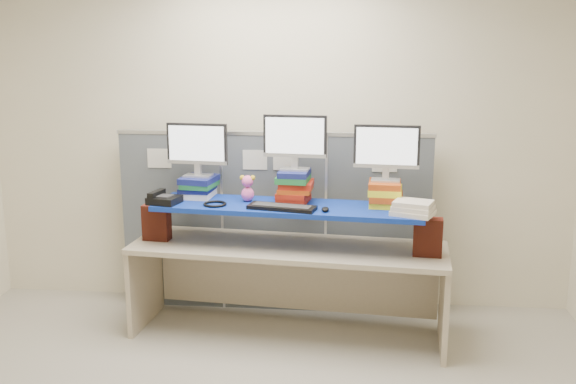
# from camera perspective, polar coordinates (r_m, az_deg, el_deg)

# --- Properties ---
(room) EXTENTS (5.00, 4.00, 2.80)m
(room) POSITION_cam_1_polar(r_m,az_deg,el_deg) (3.50, -4.73, -0.49)
(room) COLOR #EDE2C3
(room) RESTS_ON ground
(cubicle_partition) EXTENTS (2.60, 0.06, 1.53)m
(cubicle_partition) POSITION_cam_1_polar(r_m,az_deg,el_deg) (5.37, -1.26, -2.68)
(cubicle_partition) COLOR #4C5259
(cubicle_partition) RESTS_ON ground
(desk) EXTENTS (2.45, 0.92, 0.73)m
(desk) POSITION_cam_1_polar(r_m,az_deg,el_deg) (4.93, 0.00, -6.38)
(desk) COLOR #B9A88D
(desk) RESTS_ON ground
(brick_pier_left) EXTENTS (0.21, 0.13, 0.28)m
(brick_pier_left) POSITION_cam_1_polar(r_m,az_deg,el_deg) (5.09, -11.60, -2.66)
(brick_pier_left) COLOR maroon
(brick_pier_left) RESTS_ON desk
(brick_pier_right) EXTENTS (0.21, 0.13, 0.28)m
(brick_pier_right) POSITION_cam_1_polar(r_m,az_deg,el_deg) (4.72, 12.31, -3.93)
(brick_pier_right) COLOR maroon
(brick_pier_right) RESTS_ON desk
(blue_board) EXTENTS (2.05, 0.69, 0.04)m
(blue_board) POSITION_cam_1_polar(r_m,az_deg,el_deg) (4.81, 0.00, -1.38)
(blue_board) COLOR navy
(blue_board) RESTS_ON brick_pier_left
(book_stack_left) EXTENTS (0.29, 0.33, 0.17)m
(book_stack_left) POSITION_cam_1_polar(r_m,az_deg,el_deg) (5.09, -7.95, 0.50)
(book_stack_left) COLOR white
(book_stack_left) RESTS_ON blue_board
(book_stack_center) EXTENTS (0.28, 0.32, 0.25)m
(book_stack_center) POSITION_cam_1_polar(r_m,az_deg,el_deg) (4.88, 0.58, 0.55)
(book_stack_center) COLOR #AC2213
(book_stack_center) RESTS_ON blue_board
(book_stack_right) EXTENTS (0.27, 0.32, 0.19)m
(book_stack_right) POSITION_cam_1_polar(r_m,az_deg,el_deg) (4.81, 8.63, -0.12)
(book_stack_right) COLOR #FFF322
(book_stack_right) RESTS_ON blue_board
(monitor_left) EXTENTS (0.48, 0.15, 0.42)m
(monitor_left) POSITION_cam_1_polar(r_m,az_deg,el_deg) (5.02, -8.08, 4.03)
(monitor_left) COLOR #B4B4B9
(monitor_left) RESTS_ON book_stack_left
(monitor_center) EXTENTS (0.48, 0.15, 0.42)m
(monitor_center) POSITION_cam_1_polar(r_m,az_deg,el_deg) (4.82, 0.62, 4.73)
(monitor_center) COLOR #B4B4B9
(monitor_center) RESTS_ON book_stack_center
(monitor_right) EXTENTS (0.48, 0.15, 0.42)m
(monitor_right) POSITION_cam_1_polar(r_m,az_deg,el_deg) (4.75, 8.76, 3.75)
(monitor_right) COLOR #B4B4B9
(monitor_right) RESTS_ON book_stack_right
(keyboard) EXTENTS (0.52, 0.27, 0.03)m
(keyboard) POSITION_cam_1_polar(r_m,az_deg,el_deg) (4.68, -0.55, -1.36)
(keyboard) COLOR black
(keyboard) RESTS_ON blue_board
(mouse) EXTENTS (0.07, 0.10, 0.03)m
(mouse) POSITION_cam_1_polar(r_m,az_deg,el_deg) (4.62, 3.33, -1.54)
(mouse) COLOR black
(mouse) RESTS_ON blue_board
(desk_phone) EXTENTS (0.26, 0.24, 0.09)m
(desk_phone) POSITION_cam_1_polar(r_m,az_deg,el_deg) (4.93, -11.02, -0.61)
(desk_phone) COLOR black
(desk_phone) RESTS_ON blue_board
(headset) EXTENTS (0.21, 0.21, 0.02)m
(headset) POSITION_cam_1_polar(r_m,az_deg,el_deg) (4.82, -6.51, -1.06)
(headset) COLOR black
(headset) RESTS_ON blue_board
(plush_toy) EXTENTS (0.12, 0.09, 0.20)m
(plush_toy) POSITION_cam_1_polar(r_m,az_deg,el_deg) (4.90, -3.61, 0.36)
(plush_toy) COLOR pink
(plush_toy) RESTS_ON blue_board
(binder_stack) EXTENTS (0.34, 0.31, 0.10)m
(binder_stack) POSITION_cam_1_polar(r_m,az_deg,el_deg) (4.60, 11.06, -1.42)
(binder_stack) COLOR beige
(binder_stack) RESTS_ON blue_board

